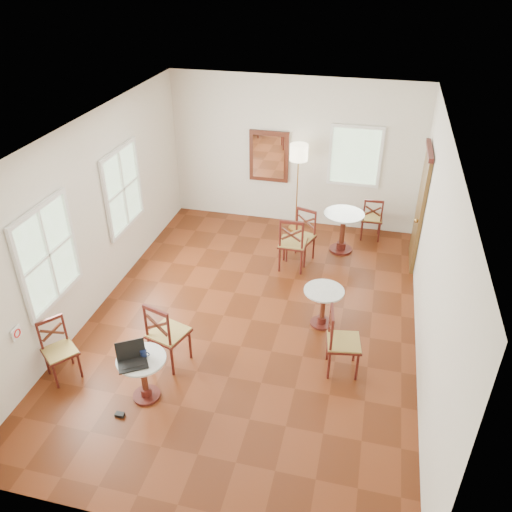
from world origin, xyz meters
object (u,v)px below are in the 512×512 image
at_px(cafe_table_near, 143,373).
at_px(chair_back_a, 372,218).
at_px(water_glass, 140,348).
at_px(mouse, 141,358).
at_px(power_adapter, 120,415).
at_px(navy_mug, 144,354).
at_px(cafe_table_mid, 323,303).
at_px(floor_lamp, 299,158).
at_px(laptop, 132,358).
at_px(chair_near_a, 167,333).
at_px(chair_back_b, 301,236).
at_px(chair_mid_a, 293,243).
at_px(chair_mid_b, 342,342).
at_px(chair_near_b, 59,350).
at_px(cafe_table_back, 343,228).

height_order(cafe_table_near, chair_back_a, chair_back_a).
relative_size(chair_back_a, water_glass, 7.96).
bearing_deg(mouse, power_adapter, -102.94).
bearing_deg(navy_mug, cafe_table_mid, 44.84).
relative_size(cafe_table_mid, power_adapter, 5.62).
height_order(floor_lamp, laptop, floor_lamp).
relative_size(chair_near_a, mouse, 12.81).
height_order(cafe_table_near, floor_lamp, floor_lamp).
distance_m(cafe_table_mid, mouse, 2.88).
bearing_deg(cafe_table_near, chair_back_b, 70.15).
distance_m(cafe_table_mid, chair_back_b, 1.93).
xyz_separation_m(chair_mid_a, chair_mid_b, (1.10, -2.42, -0.02)).
relative_size(chair_near_a, water_glass, 9.32).
bearing_deg(chair_back_a, chair_mid_b, 84.85).
bearing_deg(chair_back_b, cafe_table_near, -91.23).
bearing_deg(chair_back_a, floor_lamp, -2.96).
bearing_deg(chair_mid_b, chair_mid_a, 15.38).
height_order(cafe_table_near, laptop, laptop).
bearing_deg(chair_back_b, chair_mid_a, -88.95).
xyz_separation_m(chair_near_b, power_adapter, (1.06, -0.50, -0.41)).
xyz_separation_m(floor_lamp, power_adapter, (-1.29, -5.41, -1.51)).
relative_size(cafe_table_back, water_glass, 7.09).
xyz_separation_m(cafe_table_near, chair_back_b, (1.39, 3.85, 0.08)).
height_order(chair_near_b, chair_mid_a, chair_mid_a).
height_order(cafe_table_mid, navy_mug, navy_mug).
distance_m(chair_near_b, chair_back_b, 4.59).
xyz_separation_m(cafe_table_near, chair_back_a, (2.61, 5.00, 0.04)).
xyz_separation_m(chair_back_a, chair_back_b, (-1.22, -1.14, 0.04)).
distance_m(chair_mid_b, mouse, 2.64).
bearing_deg(cafe_table_near, chair_back_a, 62.44).
bearing_deg(cafe_table_mid, chair_mid_a, 116.46).
bearing_deg(chair_near_b, navy_mug, -54.76).
relative_size(mouse, navy_mug, 0.65).
height_order(chair_mid_b, navy_mug, chair_mid_b).
bearing_deg(floor_lamp, navy_mug, -102.13).
height_order(mouse, navy_mug, navy_mug).
height_order(chair_mid_b, laptop, chair_mid_b).
bearing_deg(floor_lamp, chair_near_b, -115.57).
distance_m(chair_near_a, navy_mug, 0.66).
distance_m(cafe_table_near, mouse, 0.27).
xyz_separation_m(mouse, power_adapter, (-0.19, -0.39, -0.65)).
height_order(chair_mid_b, power_adapter, chair_mid_b).
relative_size(chair_back_a, laptop, 1.95).
relative_size(cafe_table_back, power_adapter, 6.95).
distance_m(chair_back_b, mouse, 4.10).
relative_size(chair_back_b, navy_mug, 7.76).
bearing_deg(cafe_table_near, cafe_table_back, 64.33).
height_order(cafe_table_near, chair_mid_a, chair_mid_a).
height_order(floor_lamp, mouse, floor_lamp).
height_order(chair_back_b, water_glass, chair_back_b).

